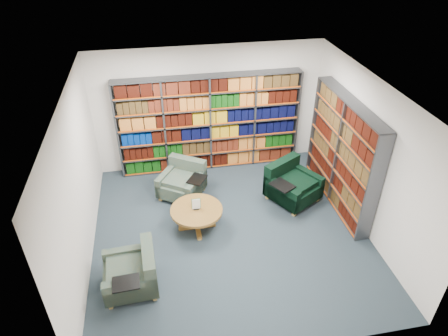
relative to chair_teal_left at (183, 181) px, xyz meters
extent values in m
cube|color=#19252D|center=(0.73, -1.37, -0.30)|extent=(5.00, 5.00, 0.01)
cube|color=white|center=(0.73, -1.37, 2.51)|extent=(5.00, 5.00, 0.01)
cube|color=silver|center=(0.73, 1.14, 1.10)|extent=(5.00, 0.01, 2.80)
cube|color=silver|center=(0.73, -3.87, 1.10)|extent=(5.00, 0.01, 2.80)
cube|color=silver|center=(-1.78, -1.37, 1.10)|extent=(0.01, 5.00, 2.80)
cube|color=silver|center=(3.23, -1.37, 1.10)|extent=(0.01, 5.00, 2.80)
cube|color=#47494F|center=(0.73, 0.97, 0.80)|extent=(4.00, 0.28, 2.20)
cube|color=silver|center=(0.73, 1.10, 0.80)|extent=(4.00, 0.02, 2.20)
cube|color=#D84C0A|center=(0.73, 0.84, 0.80)|extent=(4.00, 0.01, 2.20)
cube|color=#0B3C0A|center=(0.73, 0.97, -0.12)|extent=(3.88, 0.21, 0.29)
cube|color=black|center=(0.73, 0.97, 0.25)|extent=(3.88, 0.21, 0.29)
cube|color=navy|center=(0.73, 0.97, 0.61)|extent=(3.88, 0.21, 0.29)
cube|color=#B86423|center=(0.73, 0.97, 0.98)|extent=(3.88, 0.21, 0.29)
cube|color=#3E2A11|center=(0.73, 0.97, 1.35)|extent=(3.88, 0.21, 0.29)
cube|color=black|center=(0.73, 0.97, 1.71)|extent=(3.88, 0.21, 0.29)
cube|color=#47494F|center=(3.07, -0.77, 0.80)|extent=(0.28, 2.50, 2.20)
cube|color=silver|center=(3.20, -0.77, 0.80)|extent=(0.02, 2.50, 2.20)
cube|color=#D84C0A|center=(2.94, -0.77, 0.80)|extent=(0.02, 2.50, 2.20)
cube|color=black|center=(3.07, -0.77, -0.12)|extent=(0.21, 2.38, 0.29)
cube|color=black|center=(3.07, -0.77, 0.25)|extent=(0.21, 2.38, 0.29)
cube|color=#3E2A11|center=(3.07, -0.77, 0.61)|extent=(0.21, 2.38, 0.29)
cube|color=black|center=(3.07, -0.77, 0.98)|extent=(0.21, 2.38, 0.29)
cube|color=#3E2A11|center=(3.07, -0.77, 1.35)|extent=(0.21, 2.38, 0.29)
cube|color=#3E2A11|center=(3.07, -0.77, 1.71)|extent=(0.21, 2.38, 0.29)
cube|color=#0E2F3B|center=(-0.04, -0.07, -0.06)|extent=(1.12, 1.12, 0.29)
cube|color=#0E2F3B|center=(0.12, 0.20, 0.12)|extent=(0.78, 0.59, 0.65)
cube|color=#0E2F3B|center=(-0.33, 0.12, 0.01)|extent=(0.54, 0.75, 0.43)
cube|color=#0E2F3B|center=(0.24, -0.25, 0.01)|extent=(0.54, 0.75, 0.43)
cube|color=black|center=(0.26, -0.31, 0.24)|extent=(0.47, 0.50, 0.02)
cube|color=olive|center=(-0.51, -0.17, -0.25)|extent=(0.09, 0.09, 0.09)
cube|color=olive|center=(0.06, -0.53, -0.25)|extent=(0.09, 0.09, 0.09)
cube|color=olive|center=(-0.15, 0.40, -0.25)|extent=(0.09, 0.09, 0.09)
cube|color=olive|center=(0.42, 0.04, -0.25)|extent=(0.09, 0.09, 0.09)
cube|color=black|center=(2.20, -0.64, -0.04)|extent=(1.21, 1.21, 0.31)
cube|color=black|center=(2.03, -0.34, 0.15)|extent=(0.86, 0.62, 0.71)
cube|color=black|center=(1.88, -0.83, 0.04)|extent=(0.57, 0.83, 0.47)
cube|color=black|center=(2.52, -0.45, 0.04)|extent=(0.57, 0.83, 0.47)
cube|color=black|center=(1.86, -0.89, 0.29)|extent=(0.51, 0.54, 0.02)
cube|color=olive|center=(2.07, -1.13, -0.25)|extent=(0.09, 0.09, 0.10)
cube|color=olive|center=(2.70, -0.77, -0.25)|extent=(0.09, 0.09, 0.10)
cube|color=olive|center=(1.70, -0.51, -0.25)|extent=(0.09, 0.09, 0.10)
cube|color=olive|center=(2.33, -0.14, -0.25)|extent=(0.09, 0.09, 0.10)
cube|color=#0E2F3B|center=(-1.07, -2.36, -0.06)|extent=(0.85, 0.85, 0.29)
cube|color=#0E2F3B|center=(-0.76, -2.34, 0.12)|extent=(0.22, 0.82, 0.65)
cube|color=#0E2F3B|center=(-1.09, -2.02, 0.01)|extent=(0.82, 0.17, 0.43)
cube|color=#0E2F3B|center=(-1.06, -2.70, 0.01)|extent=(0.82, 0.17, 0.43)
cube|color=black|center=(-1.10, -2.75, 0.24)|extent=(0.41, 0.33, 0.02)
cube|color=olive|center=(-1.43, -2.04, -0.25)|extent=(0.07, 0.07, 0.09)
cube|color=olive|center=(-1.39, -2.71, -0.25)|extent=(0.07, 0.07, 0.09)
cube|color=olive|center=(-0.76, -2.01, -0.25)|extent=(0.07, 0.07, 0.09)
cube|color=olive|center=(-0.72, -2.68, -0.25)|extent=(0.07, 0.07, 0.09)
cylinder|color=olive|center=(0.14, -1.15, 0.13)|extent=(0.97, 0.97, 0.05)
cylinder|color=olive|center=(0.14, -1.15, -0.08)|extent=(0.13, 0.13, 0.39)
cube|color=olive|center=(0.14, -1.15, -0.26)|extent=(0.70, 0.09, 0.06)
cube|color=olive|center=(0.14, -1.15, -0.26)|extent=(0.09, 0.70, 0.06)
cube|color=black|center=(0.14, -1.15, 0.17)|extent=(0.11, 0.05, 0.01)
cube|color=white|center=(0.14, -1.15, 0.28)|extent=(0.15, 0.01, 0.22)
cube|color=#145926|center=(0.14, -1.14, 0.28)|extent=(0.17, 0.00, 0.23)
camera|label=1|loc=(-0.41, -6.88, 4.85)|focal=32.00mm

